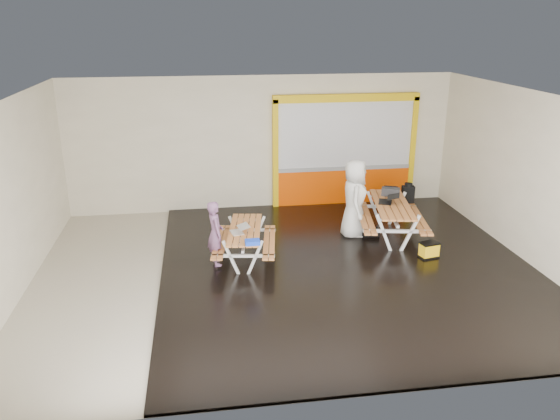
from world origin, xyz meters
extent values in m
cube|color=#B8AF9C|center=(0.00, 0.00, -0.01)|extent=(10.00, 8.00, 0.01)
cube|color=white|center=(0.00, 0.00, 3.50)|extent=(10.00, 8.00, 0.01)
cube|color=beige|center=(0.00, 4.00, 1.75)|extent=(10.00, 0.01, 3.50)
cube|color=beige|center=(0.00, -4.00, 1.75)|extent=(10.00, 0.01, 3.50)
cube|color=beige|center=(-5.00, 0.00, 1.75)|extent=(0.01, 8.00, 3.50)
cube|color=beige|center=(5.00, 0.00, 1.75)|extent=(0.01, 8.00, 3.50)
cube|color=black|center=(1.25, 0.00, 0.03)|extent=(7.50, 7.98, 0.05)
cube|color=#ED4800|center=(2.20, 3.93, 0.50)|extent=(3.60, 0.12, 1.00)
cube|color=gray|center=(2.20, 3.93, 1.03)|extent=(3.60, 0.14, 0.10)
cube|color=silver|center=(2.20, 3.94, 1.94)|extent=(3.60, 0.08, 1.72)
cube|color=yellow|center=(0.33, 3.92, 1.45)|extent=(0.14, 0.16, 2.90)
cube|color=yellow|center=(4.07, 3.92, 1.45)|extent=(0.14, 0.16, 2.90)
cube|color=yellow|center=(2.20, 3.92, 2.90)|extent=(3.88, 0.16, 0.20)
cube|color=#BB6F34|center=(-1.04, 0.64, 0.72)|extent=(0.38, 1.82, 0.04)
cube|color=#BB6F34|center=(-0.91, 0.62, 0.72)|extent=(0.38, 1.82, 0.04)
cube|color=#BB6F34|center=(-0.78, 0.60, 0.72)|extent=(0.38, 1.82, 0.04)
cube|color=#BB6F34|center=(-0.65, 0.58, 0.72)|extent=(0.38, 1.82, 0.04)
cube|color=#BB6F34|center=(-0.52, 0.56, 0.72)|extent=(0.38, 1.82, 0.04)
cube|color=white|center=(-1.12, -0.05, 0.39)|extent=(0.34, 0.10, 0.73)
cube|color=white|center=(-0.65, -0.12, 0.39)|extent=(0.34, 0.10, 0.73)
cube|color=white|center=(-0.88, -0.08, 0.43)|extent=(1.24, 0.24, 0.05)
cube|color=white|center=(-0.88, -0.08, 0.67)|extent=(0.62, 0.15, 0.05)
cube|color=white|center=(-0.91, 1.32, 0.39)|extent=(0.34, 0.10, 0.73)
cube|color=white|center=(-0.44, 1.25, 0.39)|extent=(0.34, 0.10, 0.73)
cube|color=white|center=(-0.68, 1.29, 0.43)|extent=(1.24, 0.24, 0.05)
cube|color=white|center=(-0.68, 1.29, 0.67)|extent=(0.62, 0.15, 0.05)
cube|color=white|center=(-0.78, 0.60, 0.53)|extent=(0.28, 1.49, 0.05)
cube|color=#BB6F34|center=(-1.34, 0.69, 0.44)|extent=(0.38, 1.82, 0.04)
cube|color=#BB6F34|center=(-1.21, 0.67, 0.44)|extent=(0.38, 1.82, 0.04)
cube|color=#BB6F34|center=(-0.34, 0.54, 0.44)|extent=(0.38, 1.82, 0.04)
cube|color=#BB6F34|center=(-0.22, 0.52, 0.44)|extent=(0.38, 1.82, 0.04)
cube|color=#BB6F34|center=(2.35, 1.43, 0.84)|extent=(0.51, 2.14, 0.04)
cube|color=#BB6F34|center=(2.50, 1.40, 0.84)|extent=(0.51, 2.14, 0.04)
cube|color=#BB6F34|center=(2.65, 1.37, 0.84)|extent=(0.51, 2.14, 0.04)
cube|color=#BB6F34|center=(2.80, 1.35, 0.84)|extent=(0.51, 2.14, 0.04)
cube|color=#BB6F34|center=(2.95, 1.32, 0.84)|extent=(0.51, 2.14, 0.04)
cube|color=white|center=(2.23, 0.62, 0.45)|extent=(0.40, 0.13, 0.86)
cube|color=white|center=(2.78, 0.52, 0.45)|extent=(0.40, 0.13, 0.86)
cube|color=white|center=(2.51, 0.57, 0.50)|extent=(1.46, 0.33, 0.06)
cube|color=white|center=(2.51, 0.57, 0.78)|extent=(0.73, 0.19, 0.06)
cube|color=white|center=(2.52, 2.23, 0.45)|extent=(0.40, 0.13, 0.86)
cube|color=white|center=(3.07, 2.13, 0.45)|extent=(0.40, 0.13, 0.86)
cube|color=white|center=(2.80, 2.18, 0.50)|extent=(1.46, 0.33, 0.06)
cube|color=white|center=(2.80, 2.18, 0.78)|extent=(0.73, 0.19, 0.06)
cube|color=white|center=(2.65, 1.37, 0.62)|extent=(0.38, 1.75, 0.06)
cube|color=#BB6F34|center=(2.00, 1.49, 0.51)|extent=(0.51, 2.14, 0.04)
cube|color=#BB6F34|center=(2.14, 1.46, 0.51)|extent=(0.51, 2.14, 0.04)
cube|color=#BB6F34|center=(3.16, 1.28, 0.51)|extent=(0.51, 2.14, 0.04)
cube|color=#BB6F34|center=(3.31, 1.25, 0.51)|extent=(0.51, 2.14, 0.04)
imported|color=#7C517A|center=(-1.39, 0.36, 0.77)|extent=(0.41, 0.54, 1.34)
imported|color=white|center=(1.85, 1.66, 0.90)|extent=(0.76, 1.01, 1.86)
cube|color=silver|center=(-0.96, 0.40, 0.74)|extent=(0.29, 0.37, 0.02)
cube|color=silver|center=(-0.82, 0.43, 0.86)|extent=(0.27, 0.36, 0.06)
cube|color=silver|center=(-0.83, 0.42, 0.86)|extent=(0.23, 0.32, 0.05)
cube|color=black|center=(2.52, 1.47, 0.87)|extent=(0.41, 0.48, 0.02)
cube|color=black|center=(2.69, 1.41, 1.01)|extent=(0.39, 0.47, 0.08)
cube|color=silver|center=(2.68, 1.41, 1.01)|extent=(0.34, 0.41, 0.06)
cube|color=blue|center=(-0.70, -0.23, 0.78)|extent=(0.28, 0.20, 0.08)
cube|color=black|center=(2.81, 1.93, 0.95)|extent=(0.47, 0.36, 0.19)
cylinder|color=black|center=(2.81, 1.93, 1.09)|extent=(0.30, 0.15, 0.03)
cube|color=black|center=(3.39, 2.28, 0.75)|extent=(0.31, 0.21, 0.42)
cylinder|color=black|center=(3.39, 2.28, 0.98)|extent=(0.20, 0.20, 0.10)
cube|color=black|center=(2.22, 1.52, 0.12)|extent=(0.42, 0.34, 0.15)
cube|color=black|center=(3.07, 0.12, 0.07)|extent=(0.43, 0.33, 0.04)
cube|color=yellow|center=(3.07, 0.12, 0.21)|extent=(0.41, 0.31, 0.29)
cube|color=black|center=(3.07, 0.12, 0.37)|extent=(0.43, 0.33, 0.03)
camera|label=1|loc=(-1.62, -9.90, 4.85)|focal=35.08mm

